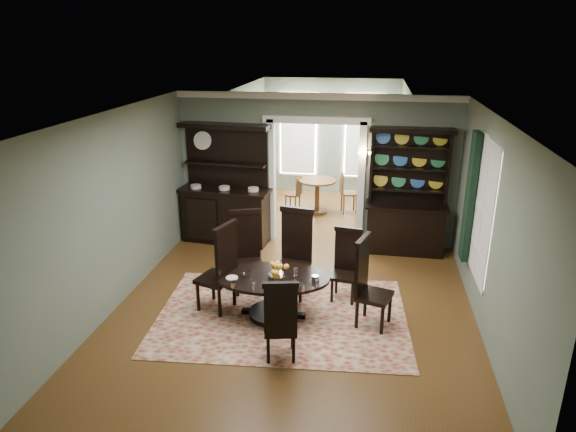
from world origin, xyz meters
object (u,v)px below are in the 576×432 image
object	(u,v)px
parlor_table	(317,191)
welsh_dresser	(406,209)
sideboard	(226,201)
dining_table	(273,289)

from	to	relation	value
parlor_table	welsh_dresser	bearing A→B (deg)	-46.05
sideboard	welsh_dresser	bearing A→B (deg)	6.09
dining_table	welsh_dresser	distance (m)	3.56
dining_table	sideboard	xyz separation A→B (m)	(-1.52, 2.85, 0.38)
parlor_table	sideboard	bearing A→B (deg)	-129.04
sideboard	parlor_table	world-z (taller)	sideboard
welsh_dresser	parlor_table	distance (m)	2.81
parlor_table	dining_table	bearing A→B (deg)	-91.48
welsh_dresser	parlor_table	size ratio (longest dim) A/B	2.76
dining_table	welsh_dresser	world-z (taller)	welsh_dresser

